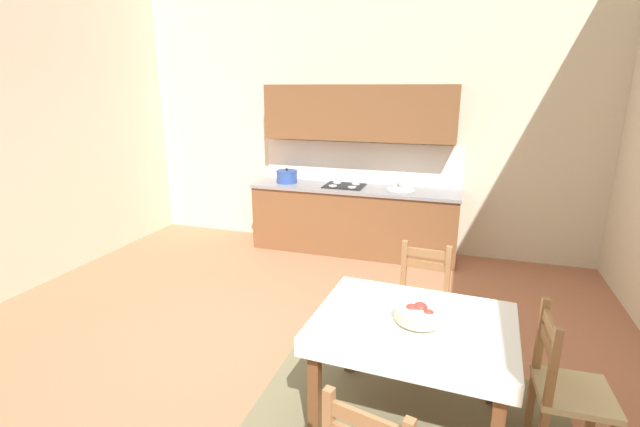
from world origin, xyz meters
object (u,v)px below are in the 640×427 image
Objects in this scene: dining_chair_kitchen_side at (420,305)px; dining_table at (413,338)px; fruit_bowl at (419,314)px; kitchen_cabinetry at (354,190)px; dining_chair_window_side at (566,390)px.

dining_table is at bearing -88.30° from dining_chair_kitchen_side.
dining_chair_kitchen_side is at bearing 91.70° from dining_table.
dining_chair_kitchen_side reaches higher than fruit_bowl.
kitchen_cabinetry is at bearing 110.78° from fruit_bowl.
dining_chair_kitchen_side is 1.25m from dining_chair_window_side.
dining_table is 1.38× the size of dining_chair_kitchen_side.
dining_chair_window_side is 0.95m from fruit_bowl.
dining_chair_kitchen_side and dining_chair_window_side have the same top height.
dining_chair_window_side is (2.04, -3.04, -0.41)m from kitchen_cabinetry.
kitchen_cabinetry is 2.13× the size of dining_table.
kitchen_cabinetry is 2.52m from dining_chair_kitchen_side.
dining_table is at bearing -69.58° from kitchen_cabinetry.
dining_table is 0.20m from fruit_bowl.
kitchen_cabinetry reaches higher than dining_chair_kitchen_side.
kitchen_cabinetry is at bearing 116.57° from dining_chair_kitchen_side.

